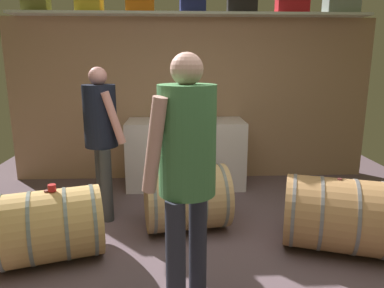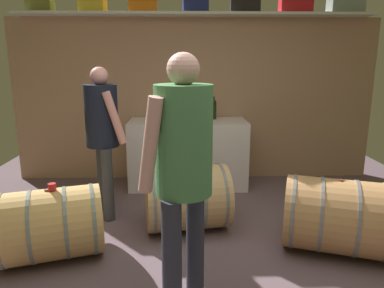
% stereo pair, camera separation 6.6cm
% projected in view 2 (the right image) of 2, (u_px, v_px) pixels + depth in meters
% --- Properties ---
extents(ground_plane, '(6.13, 8.39, 0.02)m').
position_uv_depth(ground_plane, '(202.00, 243.00, 3.32)').
color(ground_plane, '#614D56').
extents(back_wall_panel, '(4.93, 0.10, 2.19)m').
position_uv_depth(back_wall_panel, '(195.00, 100.00, 4.96)').
color(back_wall_panel, tan).
rests_on(back_wall_panel, ground).
extents(high_shelf_board, '(4.54, 0.40, 0.03)m').
position_uv_depth(high_shelf_board, '(195.00, 14.00, 4.56)').
color(high_shelf_board, silver).
rests_on(high_shelf_board, back_wall_panel).
extents(toolcase_olive, '(0.33, 0.19, 0.22)m').
position_uv_depth(toolcase_olive, '(40.00, 3.00, 4.48)').
color(toolcase_olive, olive).
rests_on(toolcase_olive, high_shelf_board).
extents(toolcase_yellow, '(0.31, 0.29, 0.21)m').
position_uv_depth(toolcase_yellow, '(93.00, 4.00, 4.50)').
color(toolcase_yellow, yellow).
rests_on(toolcase_yellow, high_shelf_board).
extents(toolcase_navy, '(0.33, 0.26, 0.32)m').
position_uv_depth(toolcase_navy, '(195.00, 0.00, 4.52)').
color(toolcase_navy, navy).
rests_on(toolcase_navy, high_shelf_board).
extents(toolcase_black, '(0.38, 0.23, 0.23)m').
position_uv_depth(toolcase_black, '(245.00, 4.00, 4.55)').
color(toolcase_black, black).
rests_on(toolcase_black, high_shelf_board).
extents(toolcase_grey, '(0.43, 0.23, 0.29)m').
position_uv_depth(toolcase_grey, '(346.00, 2.00, 4.58)').
color(toolcase_grey, gray).
rests_on(toolcase_grey, high_shelf_board).
extents(work_cabinet, '(1.52, 0.64, 0.88)m').
position_uv_depth(work_cabinet, '(188.00, 153.00, 4.74)').
color(work_cabinet, white).
rests_on(work_cabinet, ground).
extents(wine_bottle_amber, '(0.07, 0.07, 0.32)m').
position_uv_depth(wine_bottle_amber, '(175.00, 107.00, 4.77)').
color(wine_bottle_amber, brown).
rests_on(wine_bottle_amber, work_cabinet).
extents(wine_bottle_dark, '(0.07, 0.07, 0.30)m').
position_uv_depth(wine_bottle_dark, '(214.00, 109.00, 4.72)').
color(wine_bottle_dark, black).
rests_on(wine_bottle_dark, work_cabinet).
extents(wine_bottle_clear, '(0.07, 0.07, 0.33)m').
position_uv_depth(wine_bottle_clear, '(176.00, 111.00, 4.45)').
color(wine_bottle_clear, '#B4BABB').
rests_on(wine_bottle_clear, work_cabinet).
extents(wine_glass, '(0.07, 0.07, 0.15)m').
position_uv_depth(wine_glass, '(181.00, 113.00, 4.56)').
color(wine_glass, white).
rests_on(wine_glass, work_cabinet).
extents(wine_barrel_near, '(0.97, 0.82, 0.61)m').
position_uv_depth(wine_barrel_near, '(50.00, 224.00, 2.98)').
color(wine_barrel_near, tan).
rests_on(wine_barrel_near, ground).
extents(wine_barrel_far, '(0.88, 0.75, 0.65)m').
position_uv_depth(wine_barrel_far, '(187.00, 197.00, 3.52)').
color(wine_barrel_far, tan).
rests_on(wine_barrel_far, ground).
extents(wine_barrel_flank, '(1.02, 0.89, 0.66)m').
position_uv_depth(wine_barrel_flank, '(337.00, 216.00, 3.09)').
color(wine_barrel_flank, '#B4814F').
rests_on(wine_barrel_flank, ground).
extents(tasting_cup, '(0.06, 0.06, 0.05)m').
position_uv_depth(tasting_cup, '(52.00, 187.00, 2.91)').
color(tasting_cup, red).
rests_on(tasting_cup, wine_barrel_near).
extents(winemaker_pouring, '(0.47, 0.52, 1.68)m').
position_uv_depth(winemaker_pouring, '(183.00, 160.00, 2.21)').
color(winemaker_pouring, '#272937').
rests_on(winemaker_pouring, ground).
extents(visitor_tasting, '(0.45, 0.51, 1.58)m').
position_uv_depth(visitor_tasting, '(103.00, 127.00, 3.69)').
color(visitor_tasting, '#313336').
rests_on(visitor_tasting, ground).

